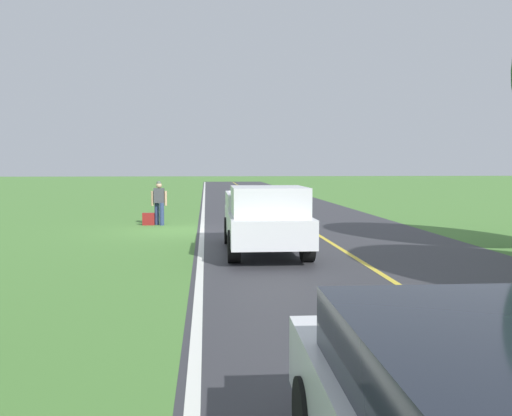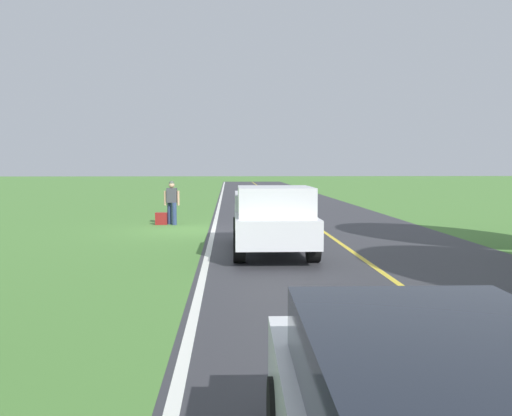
% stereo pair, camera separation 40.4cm
% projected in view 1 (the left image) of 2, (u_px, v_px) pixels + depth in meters
% --- Properties ---
extents(ground_plane, '(200.00, 200.00, 0.00)m').
position_uv_depth(ground_plane, '(178.00, 230.00, 20.15)').
color(ground_plane, '#4C7F38').
extents(road_surface, '(8.22, 120.00, 0.00)m').
position_uv_depth(road_surface, '(309.00, 229.00, 20.58)').
color(road_surface, '#333338').
rests_on(road_surface, ground).
extents(lane_edge_line, '(0.16, 117.60, 0.00)m').
position_uv_depth(lane_edge_line, '(202.00, 230.00, 20.23)').
color(lane_edge_line, silver).
rests_on(lane_edge_line, ground).
extents(lane_centre_line, '(0.14, 117.60, 0.00)m').
position_uv_depth(lane_centre_line, '(309.00, 229.00, 20.58)').
color(lane_centre_line, gold).
rests_on(lane_centre_line, ground).
extents(hitchhiker_walking, '(0.62, 0.52, 1.75)m').
position_uv_depth(hitchhiker_walking, '(159.00, 200.00, 21.95)').
color(hitchhiker_walking, navy).
rests_on(hitchhiker_walking, ground).
extents(suitcase_carried, '(0.47, 0.21, 0.49)m').
position_uv_depth(suitcase_carried, '(148.00, 219.00, 21.90)').
color(suitcase_carried, maroon).
rests_on(suitcase_carried, ground).
extents(pickup_truck_passing, '(2.14, 5.42, 1.82)m').
position_uv_depth(pickup_truck_passing, '(265.00, 217.00, 14.90)').
color(pickup_truck_passing, silver).
rests_on(pickup_truck_passing, ground).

